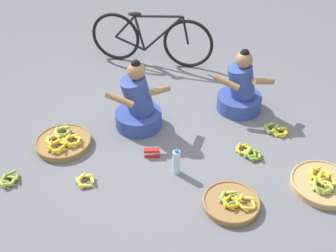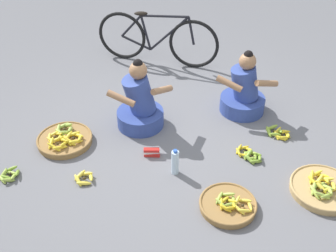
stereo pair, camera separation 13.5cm
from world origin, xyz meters
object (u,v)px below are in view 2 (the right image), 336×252
loose_bananas_mid_right (9,175)px  loose_bananas_mid_left (84,178)px  vendor_woman_front (140,105)px  loose_bananas_back_center (250,155)px  water_bottle (175,162)px  bicycle_leaning (157,39)px  banana_basket_near_bicycle (228,205)px  banana_basket_front_center (323,188)px  vendor_woman_behind (244,93)px  loose_bananas_near_vendor (278,133)px  banana_basket_back_left (65,139)px  packet_carton_stack (152,152)px

loose_bananas_mid_right → loose_bananas_mid_left: bearing=-3.8°
vendor_woman_front → loose_bananas_mid_left: bearing=-119.8°
vendor_woman_front → loose_bananas_back_center: vendor_woman_front is taller
water_bottle → vendor_woman_front: bearing=114.9°
bicycle_leaning → banana_basket_near_bicycle: bicycle_leaning is taller
loose_bananas_mid_right → banana_basket_front_center: bearing=-4.4°
vendor_woman_behind → loose_bananas_back_center: 0.87m
vendor_woman_behind → bicycle_leaning: bearing=130.0°
loose_bananas_near_vendor → water_bottle: bearing=-153.1°
water_bottle → bicycle_leaning: bearing=94.9°
vendor_woman_front → vendor_woman_behind: 1.21m
loose_bananas_back_center → loose_bananas_mid_left: bearing=-169.1°
banana_basket_back_left → banana_basket_front_center: size_ratio=0.96×
vendor_woman_front → loose_bananas_back_center: 1.29m
banana_basket_near_bicycle → loose_bananas_back_center: (0.31, 0.68, -0.01)m
banana_basket_front_center → loose_bananas_mid_left: banana_basket_front_center is taller
loose_bananas_back_center → loose_bananas_near_vendor: 0.52m
vendor_woman_front → banana_basket_near_bicycle: size_ratio=1.60×
bicycle_leaning → banana_basket_near_bicycle: 2.82m
banana_basket_front_center → banana_basket_near_bicycle: bearing=-168.3°
banana_basket_near_bicycle → packet_carton_stack: bearing=133.9°
banana_basket_back_left → vendor_woman_front: bearing=21.6°
banana_basket_back_left → banana_basket_near_bicycle: banana_basket_back_left is taller
loose_bananas_near_vendor → packet_carton_stack: (-1.37, -0.32, 0.02)m
loose_bananas_mid_right → loose_bananas_near_vendor: (2.74, 0.63, 0.00)m
banana_basket_near_bicycle → packet_carton_stack: size_ratio=3.10×
loose_bananas_mid_right → loose_bananas_near_vendor: bearing=12.9°
vendor_woman_front → water_bottle: bearing=-65.1°
bicycle_leaning → banana_basket_front_center: bearing=-58.5°
banana_basket_near_bicycle → packet_carton_stack: banana_basket_near_bicycle is taller
vendor_woman_behind → banana_basket_front_center: size_ratio=1.27×
loose_bananas_mid_left → packet_carton_stack: packet_carton_stack is taller
vendor_woman_behind → loose_bananas_mid_left: 2.06m
loose_bananas_back_center → packet_carton_stack: bearing=177.9°
packet_carton_stack → loose_bananas_mid_left: bearing=-151.2°
loose_bananas_mid_left → loose_bananas_near_vendor: size_ratio=0.77×
banana_basket_back_left → packet_carton_stack: 0.96m
loose_bananas_mid_right → loose_bananas_near_vendor: size_ratio=0.83×
vendor_woman_behind → banana_basket_back_left: (-1.98, -0.58, -0.20)m
banana_basket_near_bicycle → water_bottle: 0.66m
bicycle_leaning → water_bottle: bearing=-85.1°
vendor_woman_front → loose_bananas_back_center: size_ratio=2.75×
vendor_woman_front → packet_carton_stack: 0.59m
loose_bananas_near_vendor → packet_carton_stack: 1.41m
vendor_woman_behind → packet_carton_stack: bearing=-142.5°
bicycle_leaning → banana_basket_front_center: (1.56, -2.53, -0.31)m
loose_bananas_mid_right → loose_bananas_back_center: loose_bananas_back_center is taller
loose_bananas_back_center → loose_bananas_near_vendor: size_ratio=1.08×
vendor_woman_front → water_bottle: size_ratio=2.87×
vendor_woman_front → loose_bananas_mid_right: size_ratio=3.58×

